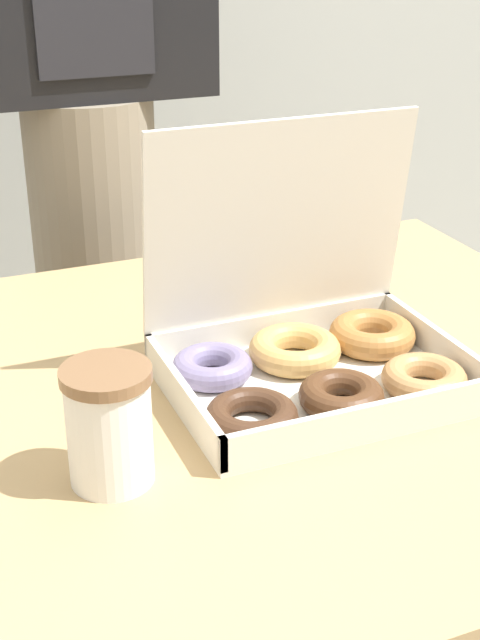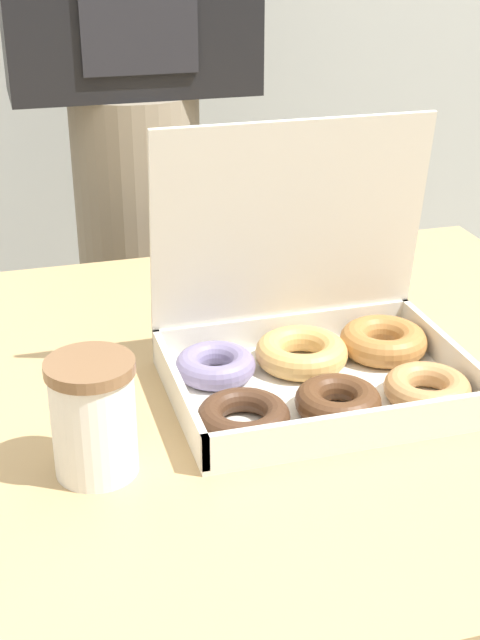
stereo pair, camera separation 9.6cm
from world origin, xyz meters
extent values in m
cube|color=tan|center=(0.00, 0.00, 0.35)|extent=(1.04, 0.86, 0.70)
cube|color=silver|center=(0.08, -0.05, 0.71)|extent=(0.33, 0.25, 0.01)
cube|color=silver|center=(-0.08, -0.05, 0.73)|extent=(0.01, 0.25, 0.04)
cube|color=silver|center=(0.25, -0.05, 0.73)|extent=(0.01, 0.25, 0.04)
cube|color=silver|center=(0.08, -0.17, 0.73)|extent=(0.33, 0.01, 0.04)
cube|color=silver|center=(0.08, 0.07, 0.73)|extent=(0.33, 0.01, 0.04)
cube|color=silver|center=(0.08, 0.06, 0.87)|extent=(0.33, 0.04, 0.25)
torus|color=#422819|center=(-0.02, -0.10, 0.72)|extent=(0.14, 0.14, 0.03)
torus|color=slate|center=(-0.02, 0.01, 0.72)|extent=(0.10, 0.10, 0.03)
torus|color=#4C2D19|center=(0.08, -0.10, 0.72)|extent=(0.10, 0.10, 0.03)
torus|color=tan|center=(0.08, 0.01, 0.73)|extent=(0.15, 0.15, 0.03)
torus|color=#B27F4C|center=(0.19, -0.10, 0.72)|extent=(0.13, 0.13, 0.03)
torus|color=#A87038|center=(0.19, 0.01, 0.73)|extent=(0.11, 0.11, 0.03)
cylinder|color=white|center=(-0.18, -0.13, 0.76)|extent=(0.08, 0.08, 0.11)
cylinder|color=brown|center=(-0.18, -0.13, 0.82)|extent=(0.09, 0.09, 0.01)
cylinder|color=gray|center=(0.01, 0.72, 0.45)|extent=(0.24, 0.24, 0.90)
camera|label=1|loc=(-0.34, -0.84, 1.21)|focal=50.00mm
camera|label=2|loc=(-0.24, -0.87, 1.21)|focal=50.00mm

